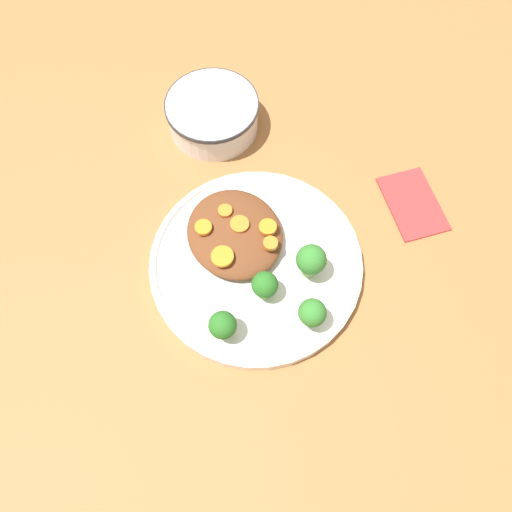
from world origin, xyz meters
TOP-DOWN VIEW (x-y plane):
  - ground_plane at (0.00, 0.00)m, footprint 4.00×4.00m
  - plate at (0.00, 0.00)m, footprint 0.27×0.27m
  - dip_bowl at (0.23, -0.05)m, footprint 0.13×0.13m
  - stew_mound at (0.04, 0.01)m, footprint 0.13×0.12m
  - broccoli_floret_0 at (-0.04, 0.01)m, footprint 0.03×0.03m
  - broccoli_floret_1 at (-0.04, -0.05)m, footprint 0.04×0.04m
  - broccoli_floret_2 at (-0.06, 0.08)m, footprint 0.03×0.03m
  - broccoli_floret_3 at (-0.10, -0.02)m, footprint 0.03×0.03m
  - carrot_slice_0 at (-0.00, -0.02)m, footprint 0.02×0.02m
  - carrot_slice_1 at (0.07, 0.01)m, footprint 0.02×0.02m
  - carrot_slice_2 at (0.04, 0.00)m, footprint 0.02×0.02m
  - carrot_slice_3 at (0.02, -0.03)m, footprint 0.02×0.02m
  - carrot_slice_4 at (0.01, 0.04)m, footprint 0.03×0.03m
  - carrot_slice_5 at (0.06, 0.04)m, footprint 0.02×0.02m
  - napkin at (-0.02, -0.23)m, footprint 0.12×0.09m

SIDE VIEW (x-z plane):
  - ground_plane at x=0.00m, z-range 0.00..0.00m
  - napkin at x=-0.02m, z-range 0.00..0.01m
  - plate at x=0.00m, z-range 0.00..0.02m
  - dip_bowl at x=0.23m, z-range 0.00..0.05m
  - stew_mound at x=0.04m, z-range 0.02..0.04m
  - broccoli_floret_0 at x=-0.04m, z-range 0.02..0.06m
  - broccoli_floret_2 at x=-0.06m, z-range 0.02..0.07m
  - carrot_slice_2 at x=0.04m, z-range 0.04..0.05m
  - carrot_slice_1 at x=0.07m, z-range 0.04..0.05m
  - carrot_slice_4 at x=0.01m, z-range 0.04..0.05m
  - carrot_slice_5 at x=0.06m, z-range 0.04..0.05m
  - carrot_slice_3 at x=0.02m, z-range 0.04..0.05m
  - broccoli_floret_3 at x=-0.10m, z-range 0.02..0.07m
  - carrot_slice_0 at x=0.00m, z-range 0.04..0.05m
  - broccoli_floret_1 at x=-0.04m, z-range 0.02..0.08m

